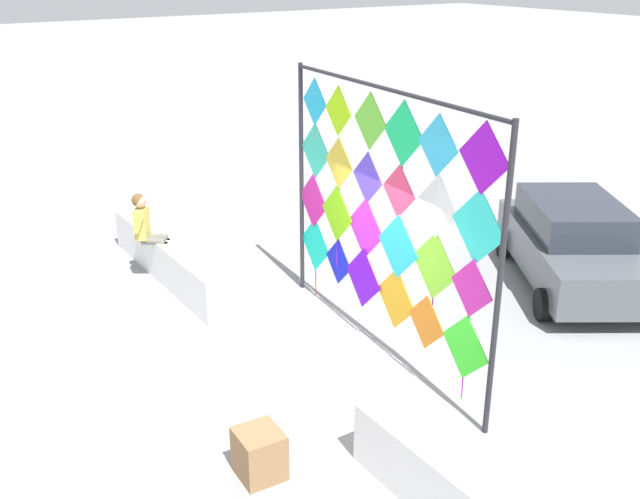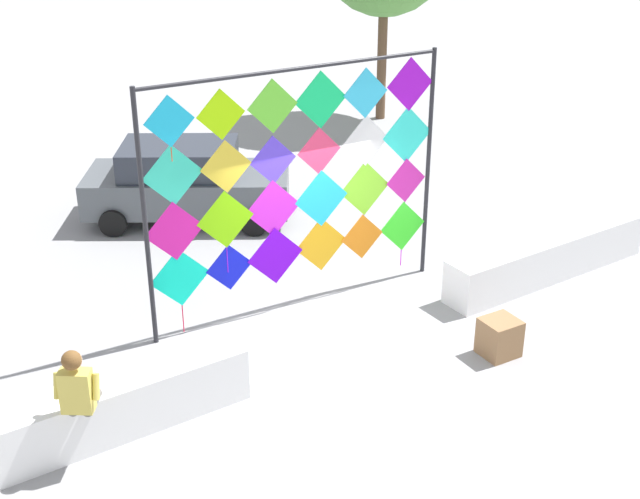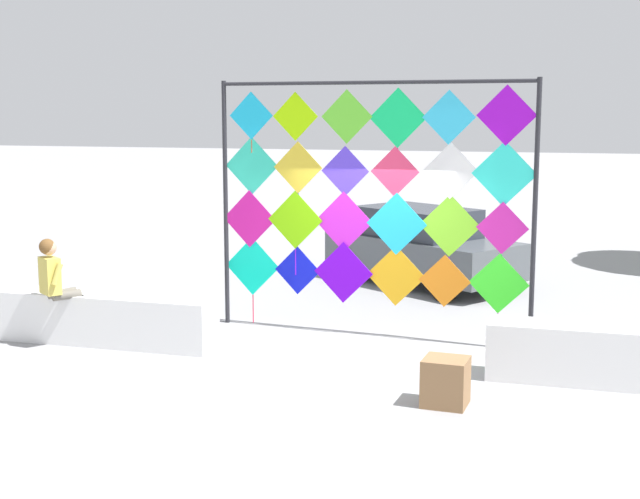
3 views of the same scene
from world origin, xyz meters
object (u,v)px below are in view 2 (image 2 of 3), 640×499
object	(u,v)px
seated_vendor	(81,393)
cardboard_box_small	(499,337)
kite_display_rack	(298,175)
parked_car	(186,181)

from	to	relation	value
seated_vendor	cardboard_box_small	xyz separation A→B (m)	(5.65, -1.00, -0.66)
kite_display_rack	seated_vendor	bearing A→B (deg)	-155.92
parked_car	seated_vendor	bearing A→B (deg)	-124.94
kite_display_rack	parked_car	size ratio (longest dim) A/B	1.17
kite_display_rack	parked_car	xyz separation A→B (m)	(0.06, 4.12, -1.41)
seated_vendor	parked_car	bearing A→B (deg)	55.06
cardboard_box_small	seated_vendor	bearing A→B (deg)	170.01
seated_vendor	cardboard_box_small	world-z (taller)	seated_vendor
parked_car	cardboard_box_small	bearing A→B (deg)	-77.82
kite_display_rack	seated_vendor	size ratio (longest dim) A/B	3.05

